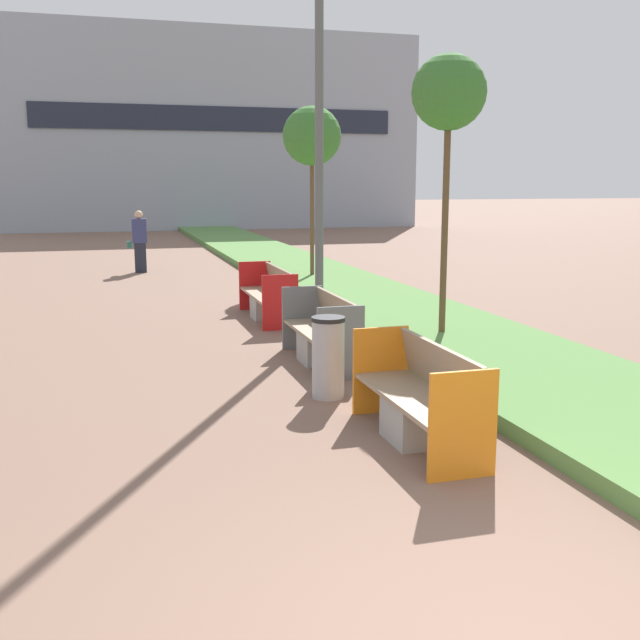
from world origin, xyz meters
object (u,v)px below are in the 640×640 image
object	(u,v)px
bench_orange_frame	(420,405)
bench_grey_frame	(322,337)
street_lamp_post	(319,33)
litter_bin	(328,357)
sapling_tree_near	(449,96)
sapling_tree_far	(312,137)
bench_red_frame	(269,299)
pedestrian_walking	(139,241)

from	to	relation	value
bench_orange_frame	bench_grey_frame	world-z (taller)	same
bench_grey_frame	street_lamp_post	size ratio (longest dim) A/B	0.22
litter_bin	sapling_tree_near	bearing A→B (deg)	42.63
bench_grey_frame	sapling_tree_far	distance (m)	9.01
bench_orange_frame	litter_bin	size ratio (longest dim) A/B	2.08
bench_red_frame	pedestrian_walking	world-z (taller)	pedestrian_walking
street_lamp_post	sapling_tree_far	distance (m)	6.20
sapling_tree_near	sapling_tree_far	world-z (taller)	sapling_tree_near
street_lamp_post	pedestrian_walking	xyz separation A→B (m)	(-2.50, 9.03, -3.92)
street_lamp_post	sapling_tree_near	bearing A→B (deg)	-46.24
street_lamp_post	bench_red_frame	bearing A→B (deg)	117.26
street_lamp_post	sapling_tree_near	distance (m)	2.44
sapling_tree_near	bench_red_frame	bearing A→B (deg)	127.53
bench_grey_frame	pedestrian_walking	size ratio (longest dim) A/B	1.14
pedestrian_walking	bench_orange_frame	bearing A→B (deg)	-82.66
sapling_tree_far	bench_grey_frame	bearing A→B (deg)	-104.62
bench_orange_frame	bench_red_frame	distance (m)	6.78
bench_orange_frame	pedestrian_walking	world-z (taller)	pedestrian_walking
sapling_tree_near	sapling_tree_far	xyz separation A→B (m)	(-0.00, 7.46, -0.18)
bench_red_frame	sapling_tree_near	distance (m)	4.82
bench_orange_frame	sapling_tree_near	xyz separation A→B (m)	(2.13, 4.01, 3.33)
bench_grey_frame	bench_red_frame	distance (m)	3.47
bench_red_frame	pedestrian_walking	xyz separation A→B (m)	(-1.89, 7.84, 0.48)
street_lamp_post	bench_orange_frame	bearing A→B (deg)	-96.26
bench_red_frame	pedestrian_walking	size ratio (longest dim) A/B	1.31
litter_bin	sapling_tree_far	world-z (taller)	sapling_tree_far
bench_orange_frame	pedestrian_walking	size ratio (longest dim) A/B	1.17
street_lamp_post	sapling_tree_near	world-z (taller)	street_lamp_post
bench_grey_frame	pedestrian_walking	xyz separation A→B (m)	(-1.88, 11.31, 0.49)
street_lamp_post	litter_bin	bearing A→B (deg)	-104.67
bench_red_frame	sapling_tree_far	size ratio (longest dim) A/B	0.52
bench_orange_frame	bench_grey_frame	xyz separation A→B (m)	(-0.00, 3.31, -0.00)
bench_orange_frame	sapling_tree_near	size ratio (longest dim) A/B	0.46
bench_red_frame	litter_bin	distance (m)	5.13
bench_red_frame	sapling_tree_near	bearing A→B (deg)	-52.47
bench_orange_frame	bench_red_frame	xyz separation A→B (m)	(0.00, 6.78, 0.01)
bench_orange_frame	sapling_tree_far	bearing A→B (deg)	79.48
bench_orange_frame	street_lamp_post	world-z (taller)	street_lamp_post
bench_grey_frame	bench_red_frame	xyz separation A→B (m)	(0.00, 3.47, 0.01)
bench_orange_frame	litter_bin	distance (m)	1.72
sapling_tree_near	pedestrian_walking	bearing A→B (deg)	110.71
bench_orange_frame	street_lamp_post	distance (m)	7.15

